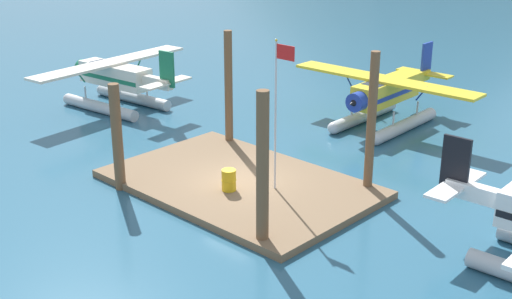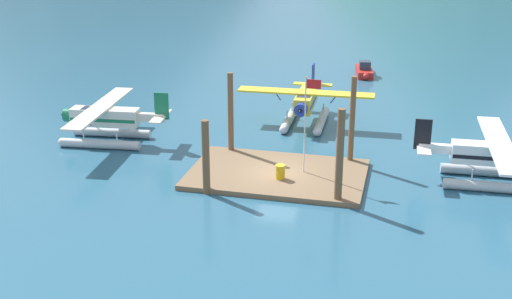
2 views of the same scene
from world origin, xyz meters
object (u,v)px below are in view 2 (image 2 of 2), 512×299
at_px(seaplane_yellow_bow_centre, 306,104).
at_px(seaplane_white_stbd_fwd, 493,160).
at_px(fuel_drum, 280,172).
at_px(seaplane_cream_port_fwd, 105,122).
at_px(flagpole, 307,114).
at_px(boat_red_open_north, 364,71).

bearing_deg(seaplane_yellow_bow_centre, seaplane_white_stbd_fwd, -34.92).
height_order(seaplane_white_stbd_fwd, seaplane_yellow_bow_centre, same).
height_order(fuel_drum, seaplane_cream_port_fwd, seaplane_cream_port_fwd).
xyz_separation_m(flagpole, seaplane_yellow_bow_centre, (-1.80, 10.48, -2.51)).
height_order(seaplane_cream_port_fwd, boat_red_open_north, seaplane_cream_port_fwd).
xyz_separation_m(seaplane_cream_port_fwd, boat_red_open_north, (16.20, 24.71, -1.09)).
bearing_deg(boat_red_open_north, seaplane_white_stbd_fwd, -69.48).
height_order(seaplane_cream_port_fwd, seaplane_yellow_bow_centre, same).
bearing_deg(seaplane_cream_port_fwd, seaplane_white_stbd_fwd, -3.01).
relative_size(flagpole, seaplane_yellow_bow_centre, 0.58).
xyz_separation_m(fuel_drum, seaplane_white_stbd_fwd, (12.40, 2.93, 0.84)).
bearing_deg(fuel_drum, seaplane_cream_port_fwd, 162.44).
bearing_deg(fuel_drum, seaplane_yellow_bow_centre, 92.27).
distance_m(flagpole, boat_red_open_north, 27.84).
relative_size(fuel_drum, seaplane_yellow_bow_centre, 0.08).
height_order(flagpole, seaplane_yellow_bow_centre, flagpole).
bearing_deg(seaplane_white_stbd_fwd, seaplane_cream_port_fwd, 176.99).
height_order(flagpole, boat_red_open_north, flagpole).
height_order(seaplane_white_stbd_fwd, boat_red_open_north, seaplane_white_stbd_fwd).
relative_size(flagpole, seaplane_cream_port_fwd, 0.58).
bearing_deg(flagpole, fuel_drum, -132.91).
relative_size(seaplane_white_stbd_fwd, boat_red_open_north, 2.15).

